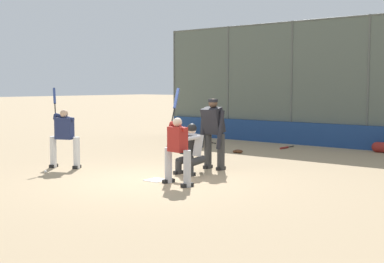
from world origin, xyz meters
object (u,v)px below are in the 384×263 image
Objects in this scene: batter_at_plate at (177,148)px; fielding_glove_on_dirt at (238,151)px; catcher_behind_plate at (190,148)px; spare_bat_near_backstop at (285,148)px; spare_bat_first_base_side at (183,144)px; batter_on_deck at (64,136)px; umpire_home at (213,131)px; spare_bat_third_base_side at (209,142)px; baseball_loose at (46,172)px.

batter_at_plate is 5.69m from fielding_glove_on_dirt.
spare_bat_near_backstop is (0.84, -6.07, -0.60)m from catcher_behind_plate.
batter_on_deck is at bearing 178.08° from spare_bat_first_base_side.
batter_on_deck reaches higher than spare_bat_first_base_side.
batter_at_plate is 1.15× the size of umpire_home.
batter_at_plate reaches higher than batter_on_deck.
spare_bat_third_base_side is (3.07, 0.23, 0.00)m from spare_bat_near_backstop.
spare_bat_first_base_side is at bearing 102.15° from spare_bat_third_base_side.
spare_bat_third_base_side is (3.90, -5.83, -0.60)m from catcher_behind_plate.
spare_bat_third_base_side and spare_bat_first_base_side have the same top height.
spare_bat_first_base_side is 2.67× the size of fielding_glove_on_dirt.
umpire_home reaches higher than spare_bat_first_base_side.
spare_bat_near_backstop is 1.16× the size of spare_bat_third_base_side.
batter_at_plate is 6.57× the size of fielding_glove_on_dirt.
batter_on_deck is 28.00× the size of baseball_loose.
catcher_behind_plate is 0.59× the size of batter_on_deck.
spare_bat_first_base_side is (4.21, -4.66, -0.60)m from catcher_behind_plate.
catcher_behind_plate is at bearing -50.36° from batter_at_plate.
spare_bat_near_backstop is 8.43m from baseball_loose.
spare_bat_first_base_side is at bearing -41.04° from catcher_behind_plate.
fielding_glove_on_dirt is 4.27× the size of baseball_loose.
fielding_glove_on_dirt is at bearing -131.28° from batter_on_deck.
fielding_glove_on_dirt reaches higher than spare_bat_near_backstop.
baseball_loose is (1.42, 6.17, -0.02)m from fielding_glove_on_dirt.
batter_at_plate is at bearing 111.31° from fielding_glove_on_dirt.
spare_bat_near_backstop is at bearing -130.40° from batter_on_deck.
catcher_behind_plate is 3.39m from batter_on_deck.
spare_bat_third_base_side is at bearing -49.32° from catcher_behind_plate.
batter_at_plate is 7.48m from spare_bat_near_backstop.
batter_at_plate is at bearing -152.50° from spare_bat_first_base_side.
spare_bat_near_backstop is (1.51, -7.28, -0.76)m from batter_at_plate.
umpire_home is 24.33× the size of baseball_loose.
batter_at_plate is 2.29m from umpire_home.
spare_bat_third_base_side is 8.04m from baseball_loose.
spare_bat_third_base_side is 2.45× the size of fielding_glove_on_dirt.
batter_on_deck is at bearing 29.55° from catcher_behind_plate.
batter_on_deck is (3.80, 0.09, 0.03)m from batter_at_plate.
baseball_loose is (1.96, 8.20, 0.00)m from spare_bat_near_backstop.
catcher_behind_plate reaches higher than spare_bat_first_base_side.
batter_on_deck is 5.68m from fielding_glove_on_dirt.
fielding_glove_on_dirt is at bearing -64.32° from catcher_behind_plate.
spare_bat_first_base_side is 2.90m from fielding_glove_on_dirt.
batter_at_plate is at bearing 125.92° from catcher_behind_plate.
spare_bat_first_base_side is at bearing -102.85° from batter_on_deck.
catcher_behind_plate reaches higher than spare_bat_near_backstop.
umpire_home is 5.26m from spare_bat_near_backstop.
fielding_glove_on_dirt is at bearing -15.62° from spare_bat_near_backstop.
batter_at_plate reaches higher than fielding_glove_on_dirt.
baseball_loose reaches higher than spare_bat_near_backstop.
umpire_home is 0.87× the size of batter_on_deck.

